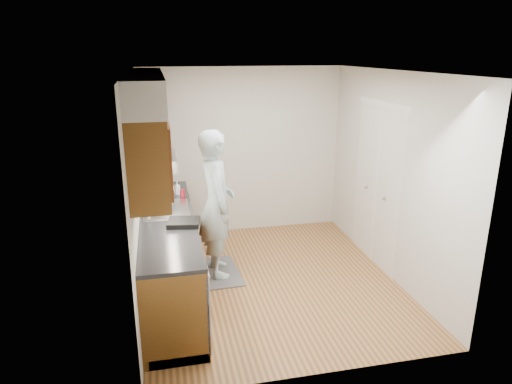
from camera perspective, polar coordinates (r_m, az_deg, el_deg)
floor at (r=5.74m, az=1.77°, el=-10.96°), size 3.50×3.50×0.00m
ceiling at (r=5.06m, az=2.04°, el=14.85°), size 3.50×3.50×0.00m
wall_left at (r=5.12m, az=-14.61°, el=0.09°), size 0.02×3.50×2.50m
wall_right at (r=5.80m, az=16.42°, el=1.95°), size 0.02×3.50×2.50m
wall_back at (r=6.92m, az=-1.65°, el=5.06°), size 3.00×0.02×2.50m
counter at (r=5.38m, az=-10.78°, el=-7.48°), size 0.64×2.80×1.30m
upper_cabinets at (r=5.00m, az=-13.26°, el=8.03°), size 0.47×2.80×1.21m
closet_door at (r=6.11m, az=14.83°, el=0.65°), size 0.02×1.22×2.05m
floor_mat at (r=5.92m, az=-4.73°, el=-9.96°), size 0.56×0.89×0.02m
person at (r=5.53m, az=-5.00°, el=-0.30°), size 0.52×0.75×2.07m
soap_bottle_a at (r=5.92m, az=-11.47°, el=1.04°), size 0.14×0.14×0.30m
soap_bottle_b at (r=5.94m, az=-9.82°, el=0.51°), size 0.08×0.08×0.17m
soap_bottle_c at (r=5.93m, az=-11.34°, el=0.46°), size 0.20×0.20×0.19m
soda_can at (r=5.77m, az=-9.15°, el=-0.25°), size 0.07×0.07×0.12m
steel_can at (r=5.94m, az=-10.23°, el=0.24°), size 0.09×0.09×0.13m
dish_rack at (r=4.91m, az=-9.02°, el=-3.79°), size 0.38×0.33×0.05m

